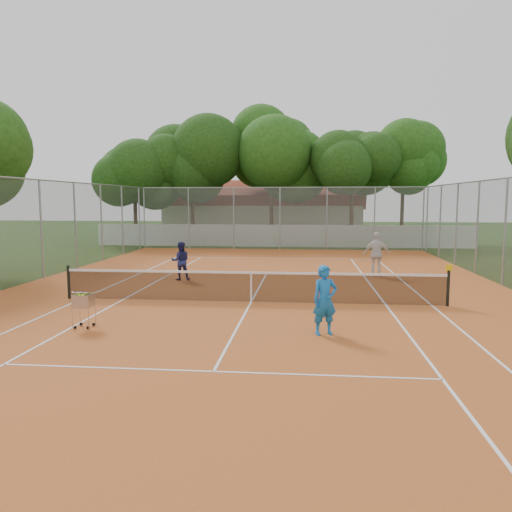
# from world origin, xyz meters

# --- Properties ---
(ground) EXTENTS (120.00, 120.00, 0.00)m
(ground) POSITION_xyz_m (0.00, 0.00, 0.00)
(ground) COLOR #18360E
(ground) RESTS_ON ground
(court_pad) EXTENTS (18.00, 34.00, 0.02)m
(court_pad) POSITION_xyz_m (0.00, 0.00, 0.01)
(court_pad) COLOR #B75A23
(court_pad) RESTS_ON ground
(court_lines) EXTENTS (10.98, 23.78, 0.01)m
(court_lines) POSITION_xyz_m (0.00, 0.00, 0.02)
(court_lines) COLOR white
(court_lines) RESTS_ON court_pad
(tennis_net) EXTENTS (11.88, 0.10, 0.98)m
(tennis_net) POSITION_xyz_m (0.00, 0.00, 0.51)
(tennis_net) COLOR black
(tennis_net) RESTS_ON court_pad
(perimeter_fence) EXTENTS (18.00, 34.00, 4.00)m
(perimeter_fence) POSITION_xyz_m (0.00, 0.00, 2.00)
(perimeter_fence) COLOR slate
(perimeter_fence) RESTS_ON ground
(boundary_wall) EXTENTS (26.00, 0.30, 1.50)m
(boundary_wall) POSITION_xyz_m (0.00, 19.00, 0.75)
(boundary_wall) COLOR white
(boundary_wall) RESTS_ON ground
(clubhouse) EXTENTS (16.40, 9.00, 4.40)m
(clubhouse) POSITION_xyz_m (-2.00, 29.00, 2.20)
(clubhouse) COLOR beige
(clubhouse) RESTS_ON ground
(tropical_trees) EXTENTS (29.00, 19.00, 10.00)m
(tropical_trees) POSITION_xyz_m (0.00, 22.00, 5.00)
(tropical_trees) COLOR black
(tropical_trees) RESTS_ON ground
(player_near) EXTENTS (0.70, 0.58, 1.65)m
(player_near) POSITION_xyz_m (2.14, -3.58, 0.85)
(player_near) COLOR blue
(player_near) RESTS_ON court_pad
(player_far_left) EXTENTS (0.88, 0.77, 1.53)m
(player_far_left) POSITION_xyz_m (-3.26, 4.03, 0.79)
(player_far_left) COLOR navy
(player_far_left) RESTS_ON court_pad
(player_far_right) EXTENTS (1.10, 0.49, 1.85)m
(player_far_right) POSITION_xyz_m (4.63, 5.81, 0.95)
(player_far_right) COLOR silver
(player_far_right) RESTS_ON court_pad
(ball_hopper) EXTENTS (0.49, 0.49, 0.93)m
(ball_hopper) POSITION_xyz_m (-3.79, -3.56, 0.49)
(ball_hopper) COLOR #B5B4BB
(ball_hopper) RESTS_ON court_pad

